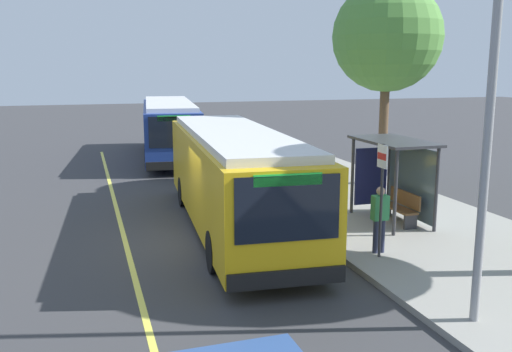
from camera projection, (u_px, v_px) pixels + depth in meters
The scene contains 11 objects.
ground_plane at pixel (208, 241), 15.76m from camera, with size 120.00×120.00×0.00m, color #38383A.
sidewalk_curb at pixel (400, 221), 17.47m from camera, with size 44.00×6.40×0.15m, color gray.
lane_stripe_center at pixel (127, 248), 15.13m from camera, with size 36.00×0.14×0.01m, color #E0D64C.
transit_bus_main at pixel (235, 176), 16.57m from camera, with size 11.12×3.26×2.95m.
transit_bus_second at pixel (169, 127), 29.79m from camera, with size 11.47×3.74×2.95m.
bus_shelter at pixel (394, 162), 17.10m from camera, with size 2.90×1.60×2.48m.
waiting_bench at pixel (400, 207), 16.99m from camera, with size 1.60×0.48×0.95m.
route_sign_post at pixel (382, 185), 13.68m from camera, with size 0.44×0.08×2.80m.
pedestrian_commuter at pixel (380, 215), 14.15m from camera, with size 0.24×0.40×1.69m.
street_tree_downstreet at pixel (387, 37), 21.75m from camera, with size 4.21×4.21×7.82m.
utility_pole at pixel (487, 149), 9.92m from camera, with size 0.16×0.16×6.40m, color gray.
Camera 1 is at (14.85, -3.16, 4.77)m, focal length 40.00 mm.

